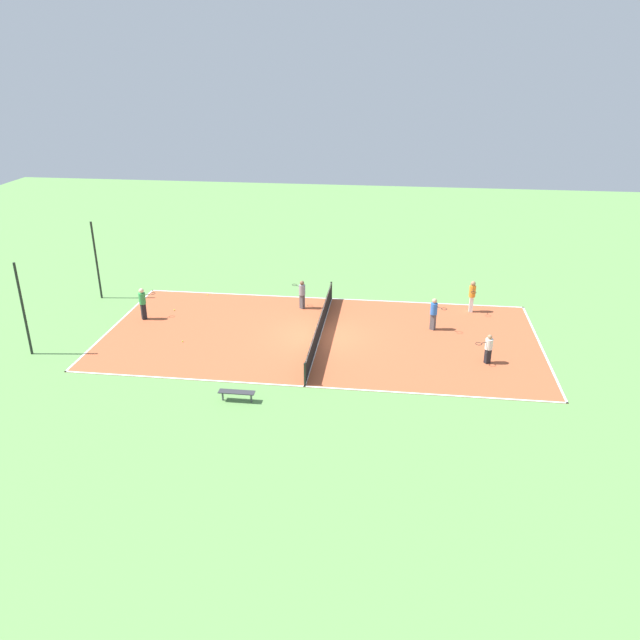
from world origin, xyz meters
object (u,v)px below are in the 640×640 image
(player_baseline_gray, at_px, (302,293))
(player_far_green, at_px, (143,301))
(player_near_blue, at_px, (434,312))
(tennis_ball_left_sideline, at_px, (208,295))
(fence_post_back_right, at_px, (96,261))
(tennis_ball_far_baseline, at_px, (183,341))
(fence_post_back_left, at_px, (23,310))
(player_center_orange, at_px, (472,294))
(tennis_ball_midcourt, at_px, (174,310))
(player_far_white, at_px, (489,347))
(tennis_net, at_px, (320,326))
(bench, at_px, (237,393))

(player_baseline_gray, bearing_deg, player_far_green, 54.22)
(player_near_blue, bearing_deg, tennis_ball_left_sideline, -160.07)
(tennis_ball_left_sideline, bearing_deg, player_near_blue, -104.54)
(fence_post_back_right, bearing_deg, tennis_ball_far_baseline, -128.43)
(tennis_ball_left_sideline, xyz_separation_m, fence_post_back_left, (-8.72, 6.11, 2.25))
(player_center_orange, distance_m, tennis_ball_midcourt, 16.66)
(tennis_ball_far_baseline, distance_m, fence_post_back_right, 8.94)
(player_far_white, height_order, player_center_orange, player_center_orange)
(fence_post_back_left, height_order, fence_post_back_right, same)
(tennis_net, height_order, fence_post_back_right, fence_post_back_right)
(player_center_orange, xyz_separation_m, fence_post_back_left, (-8.05, 21.48, 1.23))
(player_near_blue, xyz_separation_m, player_baseline_gray, (2.07, 7.23, -0.05))
(tennis_ball_far_baseline, xyz_separation_m, tennis_ball_left_sideline, (6.56, 0.67, 0.00))
(tennis_net, xyz_separation_m, player_far_green, (0.99, 9.76, 0.48))
(bench, distance_m, fence_post_back_left, 11.50)
(player_far_white, bearing_deg, player_center_orange, -119.57)
(player_far_green, relative_size, player_baseline_gray, 1.07)
(fence_post_back_right, bearing_deg, tennis_net, -105.59)
(player_far_white, bearing_deg, tennis_ball_left_sideline, -55.27)
(tennis_ball_midcourt, bearing_deg, bench, -147.13)
(player_baseline_gray, bearing_deg, player_center_orange, -139.29)
(tennis_ball_left_sideline, height_order, fence_post_back_left, fence_post_back_left)
(tennis_net, bearing_deg, tennis_ball_far_baseline, 103.39)
(player_center_orange, bearing_deg, fence_post_back_right, -87.81)
(player_far_green, distance_m, tennis_ball_left_sideline, 4.71)
(tennis_net, bearing_deg, player_near_blue, -75.07)
(tennis_net, distance_m, player_baseline_gray, 3.92)
(bench, distance_m, player_near_blue, 11.87)
(tennis_ball_far_baseline, distance_m, tennis_ball_left_sideline, 6.59)
(tennis_net, xyz_separation_m, fence_post_back_left, (-3.77, 13.52, 1.73))
(fence_post_back_right, bearing_deg, player_near_blue, -96.63)
(tennis_net, distance_m, player_far_green, 9.82)
(fence_post_back_right, bearing_deg, bench, -134.28)
(player_far_white, relative_size, fence_post_back_right, 0.31)
(tennis_ball_far_baseline, relative_size, fence_post_back_left, 0.01)
(player_center_orange, relative_size, fence_post_back_left, 0.39)
(tennis_net, relative_size, tennis_ball_left_sideline, 154.94)
(player_far_green, bearing_deg, fence_post_back_left, -171.50)
(tennis_ball_midcourt, height_order, fence_post_back_right, fence_post_back_right)
(tennis_ball_midcourt, bearing_deg, player_far_white, -104.70)
(tennis_net, distance_m, player_center_orange, 9.04)
(tennis_ball_left_sideline, bearing_deg, tennis_net, -123.73)
(fence_post_back_left, bearing_deg, player_far_white, -85.41)
(player_far_white, xyz_separation_m, player_center_orange, (6.31, 0.16, 0.23))
(tennis_ball_midcourt, height_order, tennis_ball_far_baseline, same)
(player_baseline_gray, height_order, fence_post_back_left, fence_post_back_left)
(tennis_net, xyz_separation_m, player_far_white, (-2.04, -8.12, 0.27))
(player_far_white, xyz_separation_m, player_near_blue, (3.57, 2.36, 0.18))
(tennis_ball_left_sideline, height_order, fence_post_back_right, fence_post_back_right)
(tennis_net, distance_m, fence_post_back_right, 14.15)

